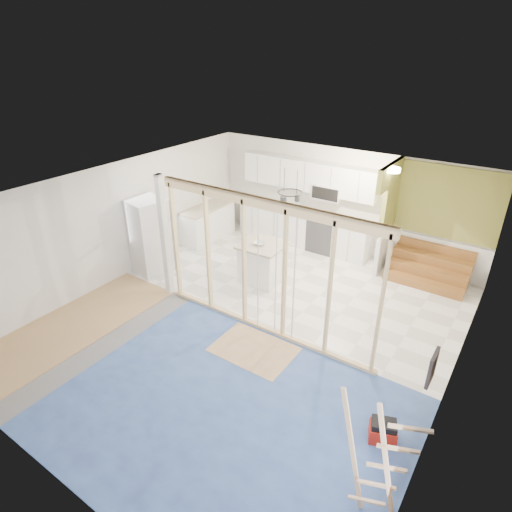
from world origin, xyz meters
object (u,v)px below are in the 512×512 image
Objects in this scene: toolbox at (383,432)px; ladder at (374,462)px; fridge at (149,237)px; island at (263,263)px.

toolbox is 1.32m from ladder.
fridge is at bearing 144.85° from ladder.
fridge is 1.82× the size of island.
toolbox is at bearing 88.02° from ladder.
fridge is at bearing 144.16° from toolbox.
fridge is 6.84m from ladder.
fridge reaches higher than toolbox.
fridge is at bearing -158.08° from island.
fridge reaches higher than ladder.
ladder reaches higher than island.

